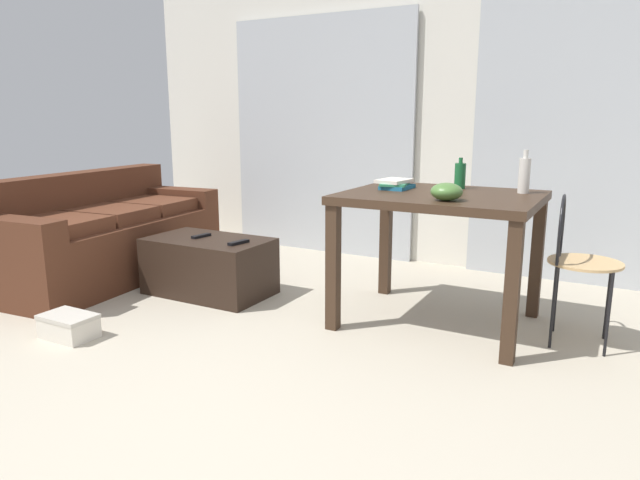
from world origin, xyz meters
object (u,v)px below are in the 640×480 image
Objects in this scene: bottle_near at (460,176)px; scissors at (450,191)px; book_stack at (396,184)px; couch at (104,236)px; wire_chair at (573,251)px; tv_remote_primary at (239,242)px; bowl at (447,192)px; coffee_table at (209,266)px; bottle_far at (524,175)px; shoebox at (69,326)px; craft_table at (440,213)px; tv_remote_secondary at (201,236)px.

bottle_near is 0.19m from scissors.
couch is at bearing -171.69° from book_stack.
tv_remote_primary is at bearing -171.69° from wire_chair.
bowl is 0.64× the size of book_stack.
tv_remote_primary is at bearing -158.89° from bottle_near.
bottle_far is at bearing 12.56° from coffee_table.
coffee_table is at bearing 80.95° from shoebox.
wire_chair is 4.31× the size of bottle_near.
bottle_near is at bearing 16.49° from coffee_table.
bottle_near is 0.62× the size of shoebox.
book_stack is 0.85× the size of shoebox.
coffee_table is at bearing -172.56° from craft_table.
couch is 10.00× the size of bottle_near.
coffee_table is 1.83m from bowl.
bottle_near is 1.13× the size of bowl.
bottle_near is (2.64, 0.53, 0.56)m from couch.
book_stack is 1.12m from tv_remote_primary.
couch is at bearing -168.59° from bottle_near.
bowl is (1.71, -0.06, 0.65)m from coffee_table.
bottle_near reaches higher than couch.
couch is 11.27× the size of bowl.
bottle_near is at bearing 85.99° from scissors.
coffee_table is 4.46× the size of bottle_near.
wire_chair reaches higher than shoebox.
tv_remote_primary is 0.37m from tv_remote_secondary.
shoebox is at bearing -139.60° from bottle_near.
wire_chair is at bearing -3.88° from scissors.
tv_remote_secondary is at bearing 169.38° from coffee_table.
craft_table is 3.56× the size of shoebox.
scissors is at bearing 25.65° from tv_remote_primary.
coffee_table is 1.07m from shoebox.
bowl is (-0.31, -0.51, -0.06)m from bottle_far.
craft_table is at bearing -175.71° from wire_chair.
craft_table is 6.79× the size of tv_remote_primary.
bottle_far is 0.95× the size of book_stack.
bottle_near is 1.83m from tv_remote_secondary.
scissors is (1.62, 0.31, 0.60)m from coffee_table.
bottle_near is at bearing 11.41° from couch.
tv_remote_secondary is (-1.36, -0.27, -0.42)m from book_stack.
scissors is at bearing -161.01° from bottle_far.
bowl is at bearing -0.31° from couch.
tv_remote_secondary reaches higher than coffee_table.
couch reaches higher than tv_remote_primary.
tv_remote_secondary is at bearing 177.51° from bowl.
coffee_table reaches higher than shoebox.
shoebox is (-0.09, -1.06, -0.34)m from tv_remote_secondary.
wire_chair is (2.33, 0.26, 0.32)m from coffee_table.
shoebox is at bearing -152.32° from bowl.
coffee_table is 1.04× the size of wire_chair.
bottle_near reaches higher than tv_remote_secondary.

